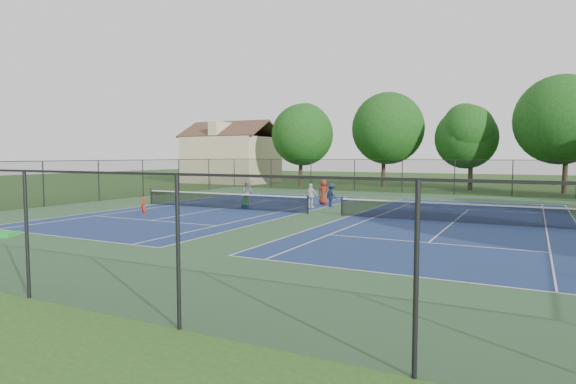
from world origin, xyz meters
The scene contains 17 objects.
ground centered at (0.00, 0.00, 0.00)m, with size 140.00×140.00×0.00m, color #234716.
court_pad centered at (0.00, 0.00, 0.00)m, with size 36.00×36.00×0.01m, color #2C4F2D.
tennis_court_left centered at (-7.00, 0.00, 0.10)m, with size 12.00×23.83×1.07m.
tennis_court_right centered at (7.00, 0.00, 0.10)m, with size 12.00×23.83×1.07m.
perimeter_fence centered at (0.00, 0.00, 1.60)m, with size 36.08×36.08×3.02m.
tree_back_a centered at (-13.00, 24.00, 6.04)m, with size 6.80×6.80×9.15m.
tree_back_b centered at (-4.00, 26.00, 6.60)m, with size 7.60×7.60×10.03m.
tree_back_c centered at (5.00, 25.00, 5.48)m, with size 6.00×6.00×8.40m.
tree_back_d centered at (13.00, 24.00, 6.82)m, with size 7.80×7.80×10.37m.
clapboard_house centered at (-23.00, 25.00, 3.09)m, with size 10.80×8.10×7.65m.
child_player centered at (-8.82, -5.06, 0.52)m, with size 0.38×0.25×1.03m, color red.
instructor centered at (-6.73, 2.48, 0.82)m, with size 0.80×0.62×1.65m, color gray.
bystander_a centered at (-2.18, 2.94, 0.78)m, with size 0.92×0.38×1.57m, color silver.
bystander_b centered at (-1.26, 4.16, 0.78)m, with size 1.00×0.58×1.55m, color #1C243D.
bystander_c centered at (-2.30, 5.30, 0.86)m, with size 0.84×0.55×1.72m, color maroon.
ball_crate centered at (-5.60, 0.44, 0.14)m, with size 0.41×0.28×0.27m, color navy.
ball_hopper centered at (-5.60, 0.44, 0.46)m, with size 0.34×0.27×0.37m, color green.
Camera 1 is at (10.50, -25.12, 3.35)m, focal length 30.00 mm.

